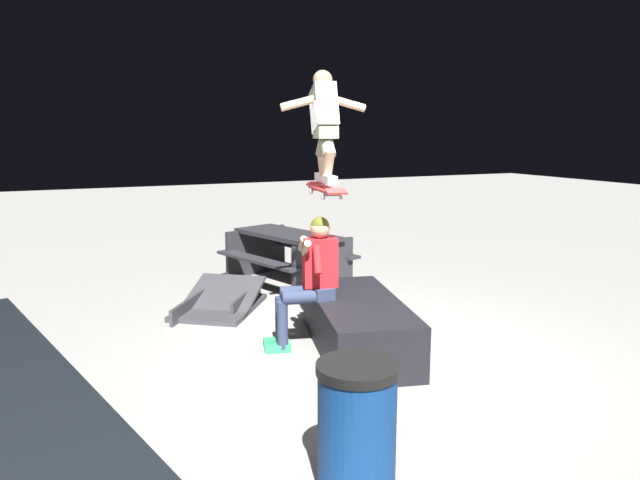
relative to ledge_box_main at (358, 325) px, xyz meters
The scene contains 8 objects.
ground_plane 0.36m from the ledge_box_main, behind, with size 40.00×40.00×0.00m, color gray.
ledge_box_main is the anchor object (origin of this frame).
person_sitting_on_ledge 0.71m from the ledge_box_main, 57.57° to the left, with size 0.59×0.79×1.36m.
skateboard 1.42m from the ledge_box_main, 26.43° to the left, with size 1.04×0.41×0.13m.
skater_airborne 2.09m from the ledge_box_main, 22.15° to the left, with size 0.64×0.88×1.12m.
kicker_ramp 2.15m from the ledge_box_main, 25.90° to the left, with size 1.52×1.44×0.41m.
picnic_table_back 2.86m from the ledge_box_main, ahead, with size 2.03×1.81×0.75m.
trash_bin 2.41m from the ledge_box_main, 151.70° to the left, with size 0.51×0.51×0.83m.
Camera 1 is at (-4.80, 2.68, 2.19)m, focal length 32.98 mm.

